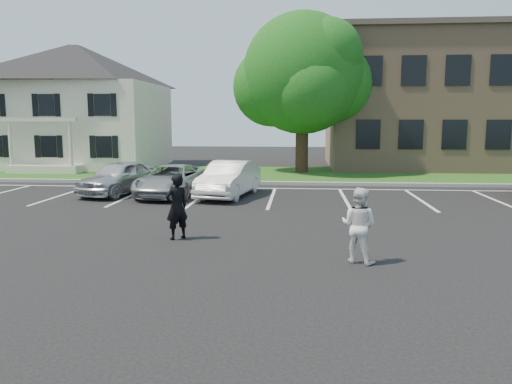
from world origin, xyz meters
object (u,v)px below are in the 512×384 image
car_silver_minivan (172,180)px  car_white_sedan (229,179)px  office_building (507,101)px  man_black_suit (177,207)px  tree (304,76)px  car_silver_west (119,177)px  house (78,106)px  man_white_shirt (359,225)px

car_silver_minivan → car_white_sedan: size_ratio=1.05×
office_building → car_white_sedan: (-15.70, -13.74, -3.47)m
man_black_suit → tree: bearing=-142.9°
car_silver_west → car_silver_minivan: 2.25m
car_silver_west → car_white_sedan: (4.52, -0.24, 0.01)m
house → man_black_suit: house is taller
tree → man_white_shirt: 18.32m
tree → car_silver_minivan: 11.34m
house → office_building: size_ratio=0.46×
house → man_white_shirt: size_ratio=6.44×
man_white_shirt → car_silver_west: 12.44m
car_silver_west → tree: bearing=64.8°
tree → car_silver_minivan: (-5.25, -8.86, -4.74)m
office_building → car_silver_west: (-20.21, -13.50, -3.47)m
house → car_silver_minivan: (9.02, -11.70, -3.22)m
tree → man_white_shirt: bearing=-86.7°
office_building → car_silver_west: office_building is taller
tree → car_silver_minivan: tree is taller
man_black_suit → house: bearing=-101.1°
car_silver_west → man_black_suit: bearing=-44.6°
house → car_silver_minivan: 15.12m
man_white_shirt → car_white_sedan: bearing=-37.1°
tree → car_silver_west: tree is taller
car_silver_west → man_white_shirt: bearing=-31.2°
tree → car_white_sedan: (-2.96, -8.88, -4.66)m
man_black_suit → car_silver_west: 8.47m
office_building → man_white_shirt: bearing=-117.4°
house → car_silver_minivan: house is taller
car_silver_minivan → office_building: bearing=42.7°
office_building → tree: tree is taller
tree → house: bearing=168.7°
house → car_white_sedan: house is taller
office_building → tree: (-12.73, -4.86, 1.19)m
car_silver_minivan → man_black_suit: bearing=-69.2°
office_building → man_black_suit: (-16.01, -20.86, -3.33)m
man_black_suit → car_silver_minivan: bearing=-116.0°
man_black_suit → man_white_shirt: 4.64m
house → tree: bearing=-11.3°
tree → car_silver_west: (-7.48, -8.64, -4.66)m
car_silver_minivan → car_white_sedan: car_white_sedan is taller
man_white_shirt → car_silver_minivan: bearing=-26.1°
car_silver_west → car_silver_minivan: bearing=10.0°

